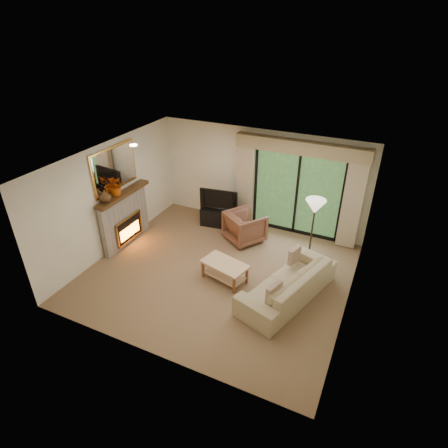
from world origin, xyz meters
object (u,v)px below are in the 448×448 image
at_px(armchair, 245,227).
at_px(sofa, 288,283).
at_px(media_console, 220,217).
at_px(coffee_table, 225,272).

xyz_separation_m(armchair, sofa, (1.61, -1.63, -0.05)).
height_order(armchair, sofa, armchair).
bearing_deg(media_console, coffee_table, -69.70).
xyz_separation_m(media_console, sofa, (2.51, -2.06, 0.10)).
relative_size(armchair, sofa, 0.37).
bearing_deg(media_console, armchair, -33.59).
bearing_deg(armchair, coffee_table, 131.63).
xyz_separation_m(armchair, coffee_table, (0.23, -1.68, -0.17)).
distance_m(media_console, coffee_table, 2.40).
relative_size(media_console, sofa, 0.42).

